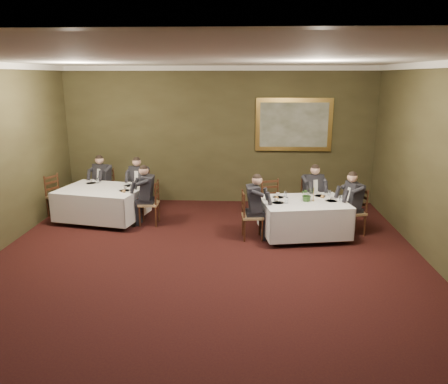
# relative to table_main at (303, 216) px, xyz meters

# --- Properties ---
(ground) EXTENTS (10.00, 10.00, 0.00)m
(ground) POSITION_rel_table_main_xyz_m (-1.90, -2.42, -0.45)
(ground) COLOR black
(ground) RESTS_ON ground
(ceiling) EXTENTS (8.00, 10.00, 0.10)m
(ceiling) POSITION_rel_table_main_xyz_m (-1.90, -2.42, 3.05)
(ceiling) COLOR silver
(ceiling) RESTS_ON back_wall
(back_wall) EXTENTS (8.00, 0.10, 3.50)m
(back_wall) POSITION_rel_table_main_xyz_m (-1.90, 2.58, 1.30)
(back_wall) COLOR #36321B
(back_wall) RESTS_ON ground
(crown_molding) EXTENTS (8.00, 10.00, 0.12)m
(crown_molding) POSITION_rel_table_main_xyz_m (-1.90, -2.42, 2.99)
(crown_molding) COLOR white
(crown_molding) RESTS_ON back_wall
(table_main) EXTENTS (1.91, 1.57, 0.67)m
(table_main) POSITION_rel_table_main_xyz_m (0.00, 0.00, 0.00)
(table_main) COLOR black
(table_main) RESTS_ON ground
(table_second) EXTENTS (2.09, 1.75, 0.67)m
(table_second) POSITION_rel_table_main_xyz_m (-4.50, 0.84, 0.00)
(table_second) COLOR black
(table_second) RESTS_ON ground
(chair_main_backleft) EXTENTS (0.54, 0.53, 1.00)m
(chair_main_backleft) POSITION_rel_table_main_xyz_m (-0.60, 0.79, -0.17)
(chair_main_backleft) COLOR #997A4E
(chair_main_backleft) RESTS_ON ground
(chair_main_backright) EXTENTS (0.53, 0.52, 1.00)m
(chair_main_backright) POSITION_rel_table_main_xyz_m (0.31, 0.94, -0.17)
(chair_main_backright) COLOR #997A4E
(chair_main_backright) RESTS_ON ground
(diner_main_backright) EXTENTS (0.51, 0.57, 1.35)m
(diner_main_backright) POSITION_rel_table_main_xyz_m (0.31, 0.93, 0.06)
(diner_main_backright) COLOR black
(diner_main_backright) RESTS_ON chair_main_backright
(chair_main_endleft) EXTENTS (0.46, 0.48, 1.00)m
(chair_main_endleft) POSITION_rel_table_main_xyz_m (-1.07, -0.18, -0.17)
(chair_main_endleft) COLOR #997A4E
(chair_main_endleft) RESTS_ON ground
(diner_main_endleft) EXTENTS (0.52, 0.45, 1.35)m
(diner_main_endleft) POSITION_rel_table_main_xyz_m (-1.06, -0.18, 0.06)
(diner_main_endleft) COLOR black
(diner_main_endleft) RESTS_ON chair_main_endleft
(chair_main_endright) EXTENTS (0.52, 0.54, 1.00)m
(chair_main_endright) POSITION_rel_table_main_xyz_m (1.07, 0.18, -0.17)
(chair_main_endright) COLOR #997A4E
(chair_main_endright) RESTS_ON ground
(diner_main_endright) EXTENTS (0.57, 0.51, 1.35)m
(diner_main_endright) POSITION_rel_table_main_xyz_m (1.06, 0.18, 0.06)
(diner_main_endright) COLOR black
(diner_main_endright) RESTS_ON chair_main_endright
(chair_sec_backleft) EXTENTS (0.56, 0.55, 1.00)m
(chair_sec_backleft) POSITION_rel_table_main_xyz_m (-4.79, 1.87, -0.17)
(chair_sec_backleft) COLOR #997A4E
(chair_sec_backleft) RESTS_ON ground
(diner_sec_backleft) EXTENTS (0.55, 0.59, 1.35)m
(diner_sec_backleft) POSITION_rel_table_main_xyz_m (-4.80, 1.86, 0.06)
(diner_sec_backleft) COLOR black
(diner_sec_backleft) RESTS_ON chair_sec_backleft
(chair_sec_backright) EXTENTS (0.51, 0.50, 1.00)m
(chair_sec_backright) POSITION_rel_table_main_xyz_m (-3.82, 1.67, -0.17)
(chair_sec_backright) COLOR #997A4E
(chair_sec_backright) RESTS_ON ground
(diner_sec_backright) EXTENTS (0.49, 0.55, 1.35)m
(diner_sec_backright) POSITION_rel_table_main_xyz_m (-3.83, 1.66, 0.06)
(diner_sec_backright) COLOR black
(diner_sec_backright) RESTS_ON chair_sec_backright
(chair_sec_endright) EXTENTS (0.43, 0.45, 1.00)m
(chair_sec_endright) POSITION_rel_table_main_xyz_m (-3.36, 0.61, -0.17)
(chair_sec_endright) COLOR #997A4E
(chair_sec_endright) RESTS_ON ground
(diner_sec_endright) EXTENTS (0.49, 0.43, 1.35)m
(diner_sec_endright) POSITION_rel_table_main_xyz_m (-3.37, 0.61, 0.06)
(diner_sec_endright) COLOR black
(diner_sec_endright) RESTS_ON chair_sec_endright
(chair_sec_endleft) EXTENTS (0.57, 0.58, 1.00)m
(chair_sec_endleft) POSITION_rel_table_main_xyz_m (-5.64, 1.08, -0.17)
(chair_sec_endleft) COLOR #997A4E
(chair_sec_endleft) RESTS_ON ground
(centerpiece) EXTENTS (0.33, 0.31, 0.31)m
(centerpiece) POSITION_rel_table_main_xyz_m (0.05, 0.00, 0.47)
(centerpiece) COLOR #2D5926
(centerpiece) RESTS_ON table_main
(candlestick) EXTENTS (0.06, 0.06, 0.43)m
(candlestick) POSITION_rel_table_main_xyz_m (0.19, 0.03, 0.47)
(candlestick) COLOR gold
(candlestick) RESTS_ON table_main
(place_setting_table_main) EXTENTS (0.33, 0.31, 0.14)m
(place_setting_table_main) POSITION_rel_table_main_xyz_m (-0.46, 0.30, 0.35)
(place_setting_table_main) COLOR white
(place_setting_table_main) RESTS_ON table_main
(place_setting_table_second) EXTENTS (0.33, 0.31, 0.14)m
(place_setting_table_second) POSITION_rel_table_main_xyz_m (-4.86, 1.35, 0.35)
(place_setting_table_second) COLOR white
(place_setting_table_second) RESTS_ON table_second
(painting) EXTENTS (1.93, 0.09, 1.33)m
(painting) POSITION_rel_table_main_xyz_m (-0.00, 2.52, 1.60)
(painting) COLOR gold
(painting) RESTS_ON back_wall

